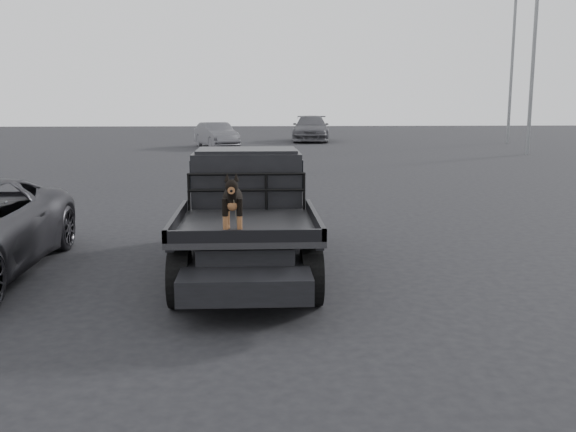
{
  "coord_description": "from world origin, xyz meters",
  "views": [
    {
      "loc": [
        0.47,
        -7.54,
        2.57
      ],
      "look_at": [
        0.86,
        -0.35,
        1.27
      ],
      "focal_mm": 40.0,
      "sensor_mm": 36.0,
      "label": 1
    }
  ],
  "objects_px": {
    "distant_car_b": "(311,129)",
    "flatbed_ute": "(247,242)",
    "distant_car_a": "(216,135)",
    "floodlight_far": "(516,3)",
    "dog": "(233,203)",
    "floodlight_mid": "(537,7)"
  },
  "relations": [
    {
      "from": "flatbed_ute",
      "to": "floodlight_mid",
      "type": "height_order",
      "value": "floodlight_mid"
    },
    {
      "from": "dog",
      "to": "distant_car_a",
      "type": "distance_m",
      "value": 28.37
    },
    {
      "from": "distant_car_b",
      "to": "floodlight_mid",
      "type": "xyz_separation_m",
      "value": [
        9.57,
        -11.16,
        6.07
      ]
    },
    {
      "from": "flatbed_ute",
      "to": "floodlight_far",
      "type": "xyz_separation_m",
      "value": [
        15.85,
        29.61,
        7.85
      ]
    },
    {
      "from": "floodlight_mid",
      "to": "flatbed_ute",
      "type": "bearing_deg",
      "value": -122.55
    },
    {
      "from": "flatbed_ute",
      "to": "distant_car_b",
      "type": "relative_size",
      "value": 0.96
    },
    {
      "from": "dog",
      "to": "distant_car_a",
      "type": "bearing_deg",
      "value": 93.66
    },
    {
      "from": "distant_car_a",
      "to": "distant_car_b",
      "type": "distance_m",
      "value": 7.87
    },
    {
      "from": "floodlight_mid",
      "to": "distant_car_a",
      "type": "bearing_deg",
      "value": 159.14
    },
    {
      "from": "dog",
      "to": "floodlight_mid",
      "type": "distance_m",
      "value": 26.82
    },
    {
      "from": "distant_car_a",
      "to": "floodlight_mid",
      "type": "height_order",
      "value": "floodlight_mid"
    },
    {
      "from": "distant_car_a",
      "to": "floodlight_far",
      "type": "height_order",
      "value": "floodlight_far"
    },
    {
      "from": "floodlight_far",
      "to": "dog",
      "type": "bearing_deg",
      "value": -117.27
    },
    {
      "from": "dog",
      "to": "distant_car_a",
      "type": "height_order",
      "value": "dog"
    },
    {
      "from": "distant_car_b",
      "to": "floodlight_mid",
      "type": "height_order",
      "value": "floodlight_mid"
    },
    {
      "from": "dog",
      "to": "floodlight_far",
      "type": "bearing_deg",
      "value": 62.73
    },
    {
      "from": "distant_car_b",
      "to": "flatbed_ute",
      "type": "bearing_deg",
      "value": -90.92
    },
    {
      "from": "flatbed_ute",
      "to": "distant_car_a",
      "type": "height_order",
      "value": "distant_car_a"
    },
    {
      "from": "dog",
      "to": "floodlight_far",
      "type": "height_order",
      "value": "floodlight_far"
    },
    {
      "from": "distant_car_a",
      "to": "distant_car_b",
      "type": "height_order",
      "value": "distant_car_b"
    },
    {
      "from": "floodlight_mid",
      "to": "floodlight_far",
      "type": "xyz_separation_m",
      "value": [
        2.45,
        8.61,
        1.43
      ]
    },
    {
      "from": "distant_car_a",
      "to": "floodlight_far",
      "type": "xyz_separation_m",
      "value": [
        17.82,
        2.75,
        7.62
      ]
    }
  ]
}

